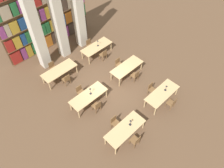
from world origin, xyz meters
The scene contains 27 objects.
ground_plane centered at (0.00, 0.00, 0.00)m, with size 40.00×40.00×0.00m, color brown.
bookshelf_bank centered at (0.01, 6.18, 2.59)m, with size 6.74×0.35×5.50m.
pillar_left centered at (-1.63, 4.63, 3.00)m, with size 0.61×0.61×6.00m.
pillar_center centered at (0.00, 4.63, 3.00)m, with size 0.61×0.61×6.00m.
pillar_right centered at (1.63, 4.63, 3.00)m, with size 0.61×0.61×6.00m.
reading_table_0 centered at (-1.68, -2.96, 0.67)m, with size 2.29×0.91×0.74m.
chair_0 centered at (-1.67, -3.70, 0.47)m, with size 0.42×0.40×0.87m.
chair_1 centered at (-1.67, -2.22, 0.47)m, with size 0.42×0.40×0.87m.
desk_lamp_0 centered at (-1.31, -2.98, 1.03)m, with size 0.14×0.14×0.43m.
reading_table_1 centered at (1.58, -2.88, 0.67)m, with size 2.29×0.91×0.74m.
chair_2 centered at (1.56, -3.62, 0.47)m, with size 0.42×0.40×0.87m.
chair_3 centered at (1.56, -2.14, 0.47)m, with size 0.42×0.40×0.87m.
desk_lamp_1 centered at (1.87, -2.87, 1.03)m, with size 0.14×0.14×0.42m.
reading_table_2 centered at (-1.63, 0.00, 0.67)m, with size 2.29×0.91×0.74m.
chair_4 centered at (-1.66, -0.74, 0.47)m, with size 0.42×0.40×0.87m.
chair_5 centered at (-1.66, 0.74, 0.47)m, with size 0.42×0.40×0.87m.
desk_lamp_2 centered at (-1.45, 0.01, 1.08)m, with size 0.14×0.14×0.50m.
reading_table_3 centered at (1.68, 0.05, 0.67)m, with size 2.29×0.91×0.74m.
chair_6 centered at (1.69, -0.69, 0.47)m, with size 0.42×0.40×0.87m.
chair_7 centered at (1.69, 0.79, 0.47)m, with size 0.42×0.40×0.87m.
reading_table_4 centered at (-1.64, 2.87, 0.67)m, with size 2.29×0.91×0.74m.
chair_8 centered at (-1.66, 2.13, 0.47)m, with size 0.42×0.40×0.87m.
chair_9 centered at (-1.66, 3.61, 0.47)m, with size 0.42×0.40×0.87m.
reading_table_5 centered at (1.63, 2.93, 0.67)m, with size 2.29×0.91×0.74m.
chair_10 centered at (1.59, 2.19, 0.47)m, with size 0.42×0.40×0.87m.
chair_11 centered at (1.59, 3.67, 0.47)m, with size 0.42×0.40×0.87m.
desk_lamp_3 centered at (1.75, 2.91, 1.06)m, with size 0.14×0.14×0.47m.
Camera 1 is at (-6.01, -6.41, 10.77)m, focal length 35.00 mm.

